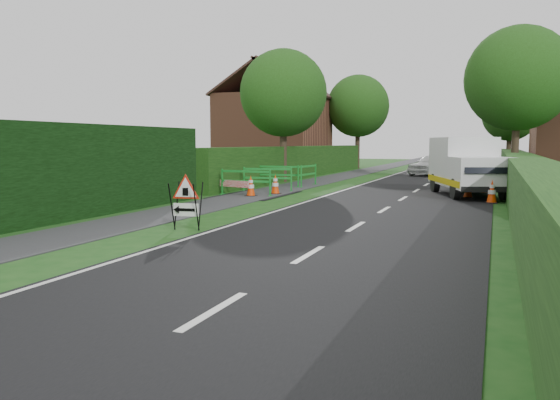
# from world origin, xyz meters

# --- Properties ---
(ground) EXTENTS (120.00, 120.00, 0.00)m
(ground) POSITION_xyz_m (0.00, 0.00, 0.00)
(ground) COLOR #174714
(ground) RESTS_ON ground
(road_surface) EXTENTS (6.00, 90.00, 0.02)m
(road_surface) POSITION_xyz_m (2.50, 35.00, 0.00)
(road_surface) COLOR black
(road_surface) RESTS_ON ground
(footpath) EXTENTS (2.00, 90.00, 0.02)m
(footpath) POSITION_xyz_m (-3.00, 35.00, 0.01)
(footpath) COLOR #2D2D30
(footpath) RESTS_ON ground
(hedge_west_far) EXTENTS (1.00, 24.00, 1.80)m
(hedge_west_far) POSITION_xyz_m (-5.00, 22.00, 0.00)
(hedge_west_far) COLOR #14380F
(hedge_west_far) RESTS_ON ground
(hedge_east) EXTENTS (1.20, 50.00, 1.50)m
(hedge_east) POSITION_xyz_m (6.50, 16.00, 0.00)
(hedge_east) COLOR #14380F
(hedge_east) RESTS_ON ground
(house_west) EXTENTS (7.50, 7.40, 7.88)m
(house_west) POSITION_xyz_m (-10.00, 30.00, 2.90)
(house_west) COLOR brown
(house_west) RESTS_ON ground
(tree_nw) EXTENTS (4.40, 4.40, 6.70)m
(tree_nw) POSITION_xyz_m (-4.60, 18.00, 4.48)
(tree_nw) COLOR #2D2116
(tree_nw) RESTS_ON ground
(tree_ne) EXTENTS (5.20, 5.20, 7.79)m
(tree_ne) POSITION_xyz_m (6.40, 22.00, 5.17)
(tree_ne) COLOR #2D2116
(tree_ne) RESTS_ON ground
(tree_fw) EXTENTS (4.80, 4.80, 7.24)m
(tree_fw) POSITION_xyz_m (-4.60, 34.00, 4.83)
(tree_fw) COLOR #2D2116
(tree_fw) RESTS_ON ground
(tree_fe) EXTENTS (4.20, 4.20, 6.33)m
(tree_fe) POSITION_xyz_m (6.40, 38.00, 4.22)
(tree_fe) COLOR #2D2116
(tree_fe) RESTS_ON ground
(triangle_sign) EXTENTS (0.84, 0.84, 1.09)m
(triangle_sign) POSITION_xyz_m (-0.99, 2.54, 0.76)
(triangle_sign) COLOR black
(triangle_sign) RESTS_ON ground
(works_van) EXTENTS (3.32, 5.16, 2.20)m
(works_van) POSITION_xyz_m (4.51, 13.75, 1.17)
(works_van) COLOR silver
(works_van) RESTS_ON ground
(traffic_cone_0) EXTENTS (0.38, 0.38, 0.79)m
(traffic_cone_0) POSITION_xyz_m (5.45, 11.22, 0.39)
(traffic_cone_0) COLOR black
(traffic_cone_0) RESTS_ON ground
(traffic_cone_1) EXTENTS (0.38, 0.38, 0.79)m
(traffic_cone_1) POSITION_xyz_m (4.63, 12.77, 0.39)
(traffic_cone_1) COLOR black
(traffic_cone_1) RESTS_ON ground
(traffic_cone_2) EXTENTS (0.38, 0.38, 0.79)m
(traffic_cone_2) POSITION_xyz_m (5.10, 15.00, 0.39)
(traffic_cone_2) COLOR black
(traffic_cone_2) RESTS_ON ground
(traffic_cone_3) EXTENTS (0.38, 0.38, 0.79)m
(traffic_cone_3) POSITION_xyz_m (-2.95, 10.41, 0.39)
(traffic_cone_3) COLOR black
(traffic_cone_3) RESTS_ON ground
(traffic_cone_4) EXTENTS (0.38, 0.38, 0.79)m
(traffic_cone_4) POSITION_xyz_m (-2.43, 11.56, 0.39)
(traffic_cone_4) COLOR black
(traffic_cone_4) RESTS_ON ground
(ped_barrier_0) EXTENTS (2.06, 0.35, 1.00)m
(ped_barrier_0) POSITION_xyz_m (-3.25, 10.62, 0.63)
(ped_barrier_0) COLOR #188428
(ped_barrier_0) RESTS_ON ground
(ped_barrier_1) EXTENTS (2.09, 0.72, 1.00)m
(ped_barrier_1) POSITION_xyz_m (-3.23, 12.67, 0.63)
(ped_barrier_1) COLOR #188428
(ped_barrier_1) RESTS_ON ground
(ped_barrier_2) EXTENTS (2.08, 0.49, 1.00)m
(ped_barrier_2) POSITION_xyz_m (-3.54, 14.86, 0.63)
(ped_barrier_2) COLOR #188428
(ped_barrier_2) RESTS_ON ground
(ped_barrier_3) EXTENTS (0.51, 2.08, 1.00)m
(ped_barrier_3) POSITION_xyz_m (-2.54, 15.75, 0.63)
(ped_barrier_3) COLOR #188428
(ped_barrier_3) RESTS_ON ground
(redwhite_plank) EXTENTS (1.44, 0.50, 0.25)m
(redwhite_plank) POSITION_xyz_m (-3.66, 10.46, 0.00)
(redwhite_plank) COLOR red
(redwhite_plank) RESTS_ON ground
(hatchback_car) EXTENTS (3.05, 4.22, 1.34)m
(hatchback_car) POSITION_xyz_m (1.94, 26.52, 0.67)
(hatchback_car) COLOR white
(hatchback_car) RESTS_ON ground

